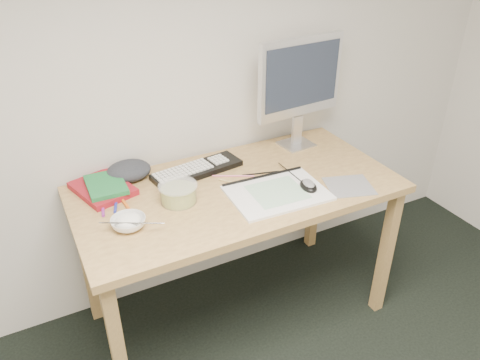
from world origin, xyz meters
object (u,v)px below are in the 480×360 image
object	(u,v)px
desk	(238,202)
monitor	(300,80)
sketchpad	(277,193)
rice_bowl	(129,223)
keyboard	(197,170)

from	to	relation	value
desk	monitor	world-z (taller)	monitor
sketchpad	monitor	world-z (taller)	monitor
desk	sketchpad	xyz separation A→B (m)	(0.12, -0.14, 0.09)
monitor	rice_bowl	bearing A→B (deg)	-166.84
rice_bowl	monitor	bearing A→B (deg)	18.29
keyboard	rice_bowl	xyz separation A→B (m)	(-0.39, -0.28, 0.01)
desk	keyboard	xyz separation A→B (m)	(-0.11, 0.19, 0.09)
keyboard	monitor	world-z (taller)	monitor
rice_bowl	desk	bearing A→B (deg)	9.50
sketchpad	rice_bowl	distance (m)	0.63
monitor	rice_bowl	size ratio (longest dim) A/B	4.12
desk	monitor	size ratio (longest dim) A/B	2.58
sketchpad	keyboard	distance (m)	0.40
desk	monitor	bearing A→B (deg)	27.11
sketchpad	rice_bowl	bearing A→B (deg)	177.86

